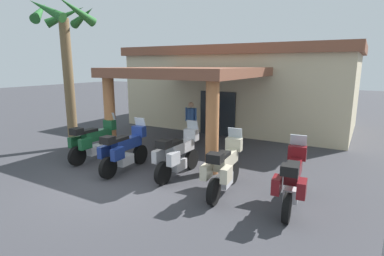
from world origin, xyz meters
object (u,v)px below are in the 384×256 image
Objects in this scene: motorcycle_green at (94,141)px; pedestrian at (191,119)px; motorcycle_cream at (224,168)px; palm_tree_roadside at (65,44)px; motorcycle_maroon at (292,180)px; motorcycle_blue at (124,150)px; motorcycle_silver at (178,154)px; motel_building at (241,86)px.

pedestrian is at bearing -22.46° from motorcycle_green.
motorcycle_cream is at bearing -144.85° from pedestrian.
motorcycle_cream is 8.05m from palm_tree_roadside.
pedestrian is (-5.22, 4.21, 0.33)m from motorcycle_maroon.
motorcycle_blue is 5.18m from motorcycle_maroon.
motorcycle_green is 6.91m from motorcycle_maroon.
motorcycle_green is at bearing -19.53° from palm_tree_roadside.
motorcycle_blue and motorcycle_silver have the same top height.
motorcycle_silver is 1.78m from motorcycle_cream.
motel_building is 9.64m from motorcycle_cream.
motel_building is 4.93m from pedestrian.
motorcycle_blue is at bearing 85.01° from motorcycle_maroon.
motorcycle_cream is at bearing 85.20° from motorcycle_maroon.
motel_building is 2.02× the size of palm_tree_roadside.
motel_building is at bearing 10.36° from motorcycle_silver.
palm_tree_roadside reaches higher than motorcycle_blue.
motorcycle_green and motorcycle_blue have the same top height.
motorcycle_silver and motorcycle_maroon have the same top height.
motorcycle_maroon is 9.62m from palm_tree_roadside.
motorcycle_silver is 4.21m from pedestrian.
palm_tree_roadside is (-8.93, 1.00, 3.43)m from motorcycle_maroon.
motorcycle_cream is at bearing -91.83° from motorcycle_blue.
palm_tree_roadside reaches higher than motorcycle_cream.
motorcycle_cream is at bearing -92.65° from motorcycle_green.
pedestrian is 0.30× the size of palm_tree_roadside.
motel_building is at bearing 13.98° from motorcycle_cream.
motorcycle_silver is 6.49m from palm_tree_roadside.
motorcycle_green and motorcycle_silver have the same top height.
pedestrian is (-1.77, 3.81, 0.33)m from motorcycle_silver.
pedestrian is (-0.41, -4.78, -1.14)m from motel_building.
palm_tree_roadside is (-3.76, 1.05, 3.43)m from motorcycle_blue.
motorcycle_blue is 1.25× the size of pedestrian.
pedestrian reaches higher than motorcycle_green.
motorcycle_silver is at bearing -80.87° from motel_building.
pedestrian is 5.80m from palm_tree_roadside.
motorcycle_maroon is 0.38× the size of palm_tree_roadside.
motorcycle_green is 0.38× the size of palm_tree_roadside.
pedestrian is at bearing 26.28° from motorcycle_silver.
motorcycle_silver is at bearing 77.83° from motorcycle_maroon.
motel_building is at bearing -9.31° from pedestrian.
motorcycle_maroon is (4.81, -8.99, -1.47)m from motel_building.
pedestrian reaches higher than motorcycle_blue.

